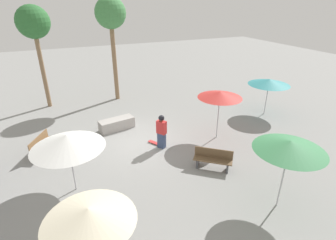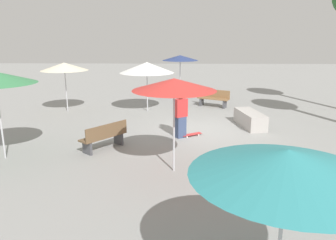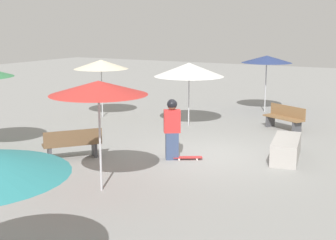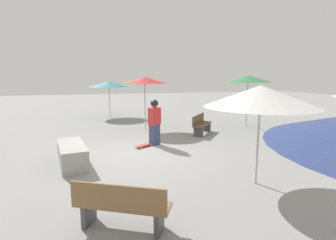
% 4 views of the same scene
% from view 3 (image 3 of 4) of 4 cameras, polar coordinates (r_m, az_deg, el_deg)
% --- Properties ---
extents(ground_plane, '(60.00, 60.00, 0.00)m').
position_cam_3_polar(ground_plane, '(13.45, 5.73, -4.35)').
color(ground_plane, gray).
extents(skater_main, '(0.46, 0.51, 1.69)m').
position_cam_3_polar(skater_main, '(12.84, 0.50, -0.87)').
color(skater_main, '#38476B').
rests_on(skater_main, ground_plane).
extents(skateboard, '(0.59, 0.79, 0.07)m').
position_cam_3_polar(skateboard, '(13.02, 2.43, -4.58)').
color(skateboard, red).
rests_on(skateboard, ground_plane).
extents(concrete_ledge, '(1.97, 1.01, 0.60)m').
position_cam_3_polar(concrete_ledge, '(13.37, 14.20, -3.43)').
color(concrete_ledge, '#A8A39E').
rests_on(concrete_ledge, ground_plane).
extents(bench_near, '(1.52, 1.35, 0.85)m').
position_cam_3_polar(bench_near, '(13.22, -11.57, -2.90)').
color(bench_near, '#47474C').
rests_on(bench_near, ground_plane).
extents(bench_far, '(1.13, 1.62, 0.85)m').
position_cam_3_polar(bench_far, '(17.09, 14.02, 0.26)').
color(bench_far, '#47474C').
rests_on(bench_far, ground_plane).
extents(shade_umbrella_cream, '(2.17, 2.17, 2.31)m').
position_cam_3_polar(shade_umbrella_cream, '(18.83, -8.16, 6.73)').
color(shade_umbrella_cream, '#B7B7BC').
rests_on(shade_umbrella_cream, ground_plane).
extents(shade_umbrella_navy, '(2.11, 2.11, 2.40)m').
position_cam_3_polar(shade_umbrella_navy, '(20.24, 11.95, 7.26)').
color(shade_umbrella_navy, '#B7B7BC').
rests_on(shade_umbrella_navy, ground_plane).
extents(shade_umbrella_white, '(2.55, 2.55, 2.32)m').
position_cam_3_polar(shade_umbrella_white, '(16.98, 2.58, 6.15)').
color(shade_umbrella_white, '#B7B7BC').
rests_on(shade_umbrella_white, ground_plane).
extents(shade_umbrella_red, '(2.15, 2.15, 2.49)m').
position_cam_3_polar(shade_umbrella_red, '(10.24, -8.47, 3.89)').
color(shade_umbrella_red, '#B7B7BC').
rests_on(shade_umbrella_red, ground_plane).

